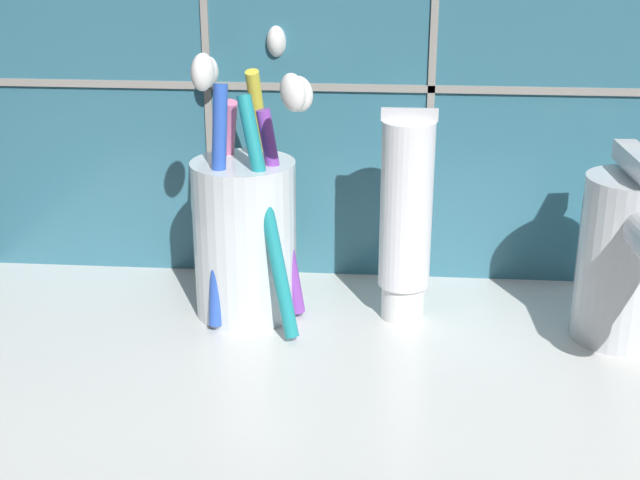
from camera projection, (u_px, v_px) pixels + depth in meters
The scene contains 5 objects.
sink_counter at pixel (402, 398), 51.74cm from camera, with size 62.04×32.40×2.00cm, color silver.
tile_wall_backsplash at pixel (411, 12), 59.87cm from camera, with size 72.04×1.72×42.04cm.
toothbrush_cup at pixel (246, 228), 58.29cm from camera, with size 9.18×14.06×18.36cm.
toothpaste_tube at pixel (401, 218), 57.08cm from camera, with size 3.52×3.35×14.13cm.
sink_faucet at pixel (631, 256), 53.93cm from camera, with size 5.82×13.20×12.16cm.
Camera 1 is at (-1.07, -45.27, 28.09)cm, focal length 50.00 mm.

